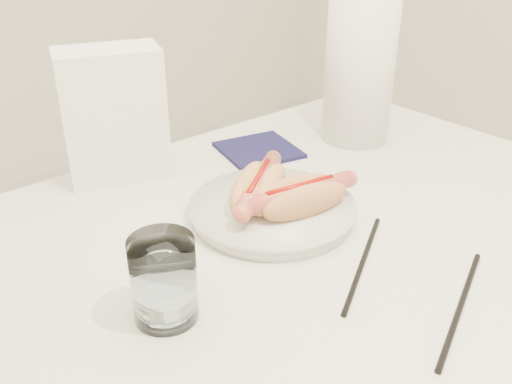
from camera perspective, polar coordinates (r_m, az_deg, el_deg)
table at (r=0.89m, az=2.41°, el=-7.50°), size 1.20×0.80×0.75m
plate at (r=0.89m, az=1.64°, el=-1.96°), size 0.32×0.32×0.02m
hotdog_left at (r=0.89m, az=0.27°, el=0.39°), size 0.17×0.15×0.05m
hotdog_right at (r=0.86m, az=4.35°, el=-0.55°), size 0.19×0.10×0.05m
water_glass at (r=0.68m, az=-9.18°, el=-8.62°), size 0.08×0.08×0.11m
chopstick_near at (r=0.80m, az=10.60°, el=-6.85°), size 0.21×0.12×0.01m
chopstick_far at (r=0.76m, az=19.71°, el=-10.65°), size 0.23×0.10×0.01m
napkin_box at (r=1.02m, az=-14.01°, el=7.50°), size 0.19×0.15×0.23m
navy_napkin at (r=1.12m, az=0.25°, el=4.22°), size 0.17×0.17×0.01m
paper_towel_roll at (r=1.16m, az=10.32°, el=12.34°), size 0.17×0.17×0.30m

